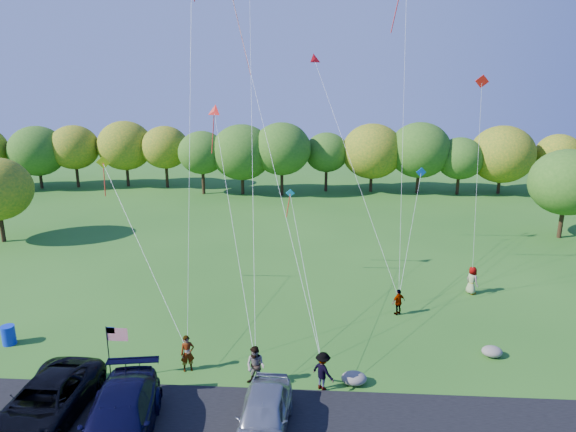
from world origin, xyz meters
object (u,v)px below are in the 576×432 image
flyer_e (472,280)px  flyer_d (399,302)px  minivan_navy (119,422)px  flyer_c (323,371)px  trash_barrel (9,335)px  flyer_b (256,366)px  minivan_dark (46,402)px  minivan_silver (264,416)px  flyer_a (187,353)px

flyer_e → flyer_d: bearing=94.2°
minivan_navy → flyer_c: 8.48m
flyer_c → minivan_navy: bearing=68.9°
minivan_navy → flyer_e: minivan_navy is taller
minivan_navy → trash_barrel: (-8.43, 6.80, -0.46)m
minivan_navy → flyer_b: (4.56, 4.06, -0.04)m
minivan_dark → minivan_silver: minivan_silver is taller
flyer_c → minivan_silver: bearing=95.8°
trash_barrel → minivan_dark: bearing=-48.5°
flyer_b → trash_barrel: size_ratio=1.85×
minivan_dark → flyer_a: size_ratio=3.35×
flyer_a → flyer_c: size_ratio=1.00×
flyer_b → flyer_c: 2.95m
flyer_e → flyer_c: bearing=110.3°
trash_barrel → minivan_silver: bearing=-23.7°
minivan_dark → flyer_b: size_ratio=3.17×
minivan_navy → minivan_silver: size_ratio=1.30×
flyer_a → flyer_b: 3.41m
minivan_dark → flyer_d: bearing=35.5°
flyer_c → flyer_e: size_ratio=1.00×
minivan_silver → trash_barrel: minivan_silver is taller
flyer_b → flyer_d: bearing=68.0°
flyer_a → flyer_b: flyer_b is taller
flyer_e → flyer_a: bearing=93.2°
flyer_c → flyer_d: bearing=-78.8°
flyer_a → flyer_d: size_ratio=1.14×
minivan_dark → minivan_navy: minivan_navy is taller
minivan_dark → trash_barrel: 7.65m
minivan_dark → flyer_d: minivan_dark is taller
minivan_navy → flyer_d: bearing=35.1°
flyer_a → flyer_e: bearing=8.7°
minivan_dark → minivan_silver: (8.65, -0.29, 0.00)m
minivan_navy → flyer_d: 16.46m
trash_barrel → flyer_a: bearing=-10.5°
minivan_navy → flyer_e: size_ratio=3.54×
flyer_e → trash_barrel: flyer_e is taller
flyer_a → flyer_d: 12.36m
flyer_b → flyer_d: size_ratio=1.20×
flyer_a → flyer_c: bearing=-32.9°
minivan_dark → minivan_navy: (3.37, -1.08, 0.09)m
flyer_a → trash_barrel: (-9.71, 1.79, -0.38)m
flyer_a → flyer_e: flyer_e is taller
minivan_silver → flyer_e: (11.54, 13.89, 0.00)m
flyer_c → flyer_e: (9.31, 10.74, 0.00)m
flyer_c → flyer_d: flyer_c is taller
flyer_d → trash_barrel: 20.79m
flyer_e → flyer_b: bearing=102.2°
flyer_d → flyer_e: flyer_e is taller
flyer_b → flyer_d: (7.27, 7.38, -0.16)m
flyer_b → flyer_d: flyer_b is taller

